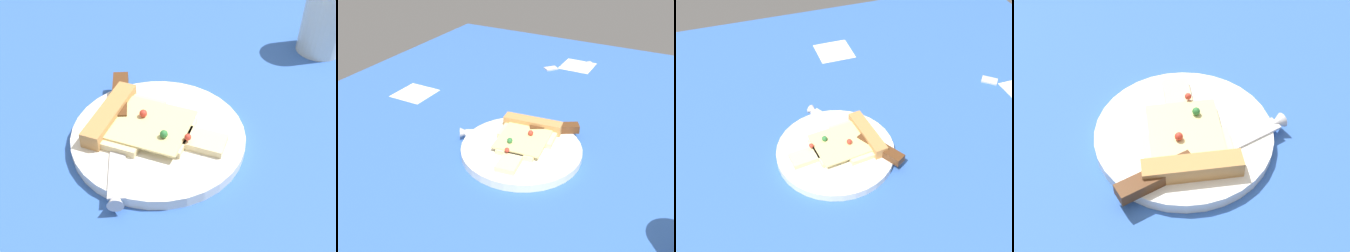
# 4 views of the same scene
# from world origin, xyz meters

# --- Properties ---
(ground_plane) EXTENTS (1.33, 1.33, 0.03)m
(ground_plane) POSITION_xyz_m (0.00, 0.00, -0.01)
(ground_plane) COLOR #3360B7
(ground_plane) RESTS_ON ground
(plate) EXTENTS (0.23, 0.23, 0.02)m
(plate) POSITION_xyz_m (-0.08, -0.05, 0.01)
(plate) COLOR white
(plate) RESTS_ON ground_plane
(pizza_slice) EXTENTS (0.12, 0.18, 0.02)m
(pizza_slice) POSITION_xyz_m (-0.08, -0.02, 0.02)
(pizza_slice) COLOR beige
(pizza_slice) RESTS_ON plate
(knife) EXTENTS (0.22, 0.14, 0.02)m
(knife) POSITION_xyz_m (-0.08, 0.01, 0.02)
(knife) COLOR silver
(knife) RESTS_ON plate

